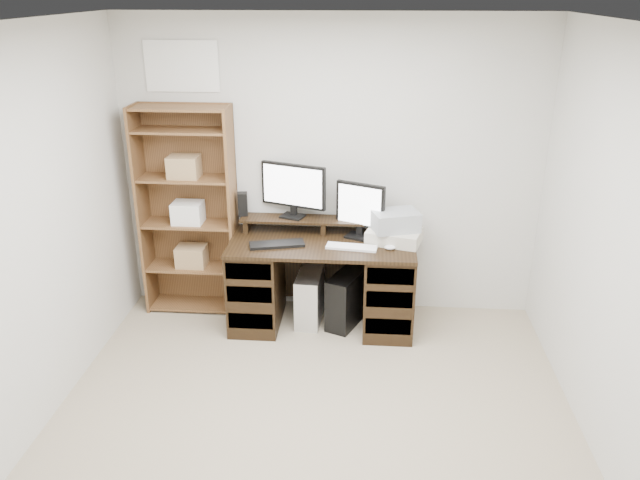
# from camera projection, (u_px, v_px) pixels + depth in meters

# --- Properties ---
(room) EXTENTS (3.54, 4.04, 2.54)m
(room) POSITION_uv_depth(u_px,v_px,m) (306.00, 272.00, 3.35)
(room) COLOR tan
(room) RESTS_ON ground
(desk) EXTENTS (1.50, 0.70, 0.75)m
(desk) POSITION_uv_depth(u_px,v_px,m) (322.00, 281.00, 5.20)
(desk) COLOR black
(desk) RESTS_ON ground
(riser_shelf) EXTENTS (1.40, 0.22, 0.12)m
(riser_shelf) POSITION_uv_depth(u_px,v_px,m) (324.00, 222.00, 5.21)
(riser_shelf) COLOR black
(riser_shelf) RESTS_ON desk
(monitor_wide) EXTENTS (0.55, 0.23, 0.45)m
(monitor_wide) POSITION_uv_depth(u_px,v_px,m) (293.00, 188.00, 5.16)
(monitor_wide) COLOR black
(monitor_wide) RESTS_ON riser_shelf
(monitor_small) EXTENTS (0.40, 0.23, 0.46)m
(monitor_small) POSITION_uv_depth(u_px,v_px,m) (360.00, 208.00, 5.06)
(monitor_small) COLOR black
(monitor_small) RESTS_ON desk
(speaker) EXTENTS (0.09, 0.09, 0.20)m
(speaker) POSITION_uv_depth(u_px,v_px,m) (243.00, 204.00, 5.25)
(speaker) COLOR black
(speaker) RESTS_ON riser_shelf
(keyboard_black) EXTENTS (0.46, 0.25, 0.02)m
(keyboard_black) POSITION_uv_depth(u_px,v_px,m) (277.00, 244.00, 4.97)
(keyboard_black) COLOR black
(keyboard_black) RESTS_ON desk
(keyboard_white) EXTENTS (0.41, 0.17, 0.02)m
(keyboard_white) POSITION_uv_depth(u_px,v_px,m) (352.00, 247.00, 4.93)
(keyboard_white) COLOR white
(keyboard_white) RESTS_ON desk
(mouse) EXTENTS (0.09, 0.07, 0.04)m
(mouse) POSITION_uv_depth(u_px,v_px,m) (390.00, 247.00, 4.90)
(mouse) COLOR silver
(mouse) RESTS_ON desk
(printer) EXTENTS (0.49, 0.41, 0.10)m
(printer) POSITION_uv_depth(u_px,v_px,m) (394.00, 236.00, 5.04)
(printer) COLOR #BDB7A5
(printer) RESTS_ON desk
(basket) EXTENTS (0.42, 0.35, 0.15)m
(basket) POSITION_uv_depth(u_px,v_px,m) (395.00, 221.00, 4.99)
(basket) COLOR #93989C
(basket) RESTS_ON printer
(tower_silver) EXTENTS (0.22, 0.45, 0.44)m
(tower_silver) POSITION_uv_depth(u_px,v_px,m) (310.00, 297.00, 5.30)
(tower_silver) COLOR silver
(tower_silver) RESTS_ON ground
(tower_black) EXTENTS (0.36, 0.50, 0.46)m
(tower_black) POSITION_uv_depth(u_px,v_px,m) (347.00, 299.00, 5.25)
(tower_black) COLOR black
(tower_black) RESTS_ON ground
(bookshelf) EXTENTS (0.80, 0.30, 1.80)m
(bookshelf) POSITION_uv_depth(u_px,v_px,m) (189.00, 210.00, 5.27)
(bookshelf) COLOR brown
(bookshelf) RESTS_ON ground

